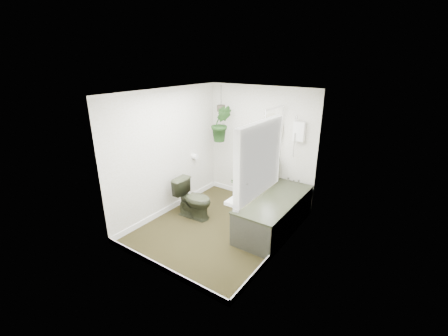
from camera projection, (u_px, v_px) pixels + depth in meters
The scene contains 22 objects.
floor at pixel (219, 227), 5.23m from camera, with size 2.30×2.80×0.02m, color black.
ceiling at pixel (218, 91), 4.43m from camera, with size 2.30×2.80×0.02m, color white.
wall_back at pixel (260, 145), 5.92m from camera, with size 2.30×0.02×2.30m, color white.
wall_front at pixel (153, 196), 3.74m from camera, with size 2.30×0.02×2.30m, color white.
wall_left at pixel (167, 153), 5.45m from camera, with size 0.02×2.80×2.30m, color white.
wall_right at pixel (286, 181), 4.21m from camera, with size 0.02×2.80×2.30m, color white.
skirting at pixel (219, 224), 5.21m from camera, with size 2.30×2.80×0.10m, color white.
bathtub at pixel (274, 213), 5.09m from camera, with size 0.72×1.72×0.58m, color #2C3120, non-canonical shape.
bath_screen at pixel (273, 148), 5.30m from camera, with size 0.04×0.72×1.40m, color silver, non-canonical shape.
shower_box at pixel (299, 131), 5.30m from camera, with size 0.20×0.10×0.35m, color white.
oval_mirror at pixel (272, 130), 5.63m from camera, with size 0.46×0.03×0.62m, color #B6AE94.
wall_sconce at pixel (253, 132), 5.87m from camera, with size 0.04×0.04×0.22m, color black.
toilet_roll_holder at pixel (195, 156), 6.04m from camera, with size 0.11×0.11×0.11m, color white.
window_recess at pixel (259, 159), 3.54m from camera, with size 0.08×1.00×0.90m, color white.
window_sill at pixel (253, 190), 3.72m from camera, with size 0.18×1.00×0.04m, color white.
window_blinds at pixel (256, 158), 3.56m from camera, with size 0.01×0.86×0.76m, color white.
toilet at pixel (194, 199), 5.46m from camera, with size 0.40×0.70×0.72m, color #2C3120.
pedestal_sink at pixel (263, 183), 5.77m from camera, with size 0.58×0.50×0.99m, color #2C3120, non-canonical shape.
sill_plant at pixel (242, 187), 3.43m from camera, with size 0.24×0.21×0.27m, color black.
hanging_plant at pixel (221, 124), 5.89m from camera, with size 0.40×0.32×0.72m, color black.
soap_bottle at pixel (236, 205), 4.52m from camera, with size 0.09×0.09×0.20m, color black.
hanging_pot at pixel (221, 108), 5.78m from camera, with size 0.16×0.16×0.12m, color #2E291F.
Camera 1 is at (2.65, -3.70, 2.78)m, focal length 24.00 mm.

